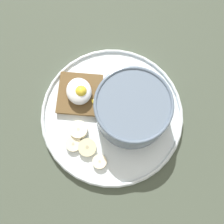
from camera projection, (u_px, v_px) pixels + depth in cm
name	position (u px, v px, depth cm)	size (l,w,h in cm)	color
ground_plane	(112.00, 117.00, 60.82)	(120.00, 120.00, 2.00)	#454E3F
plate	(112.00, 115.00, 59.09)	(26.94, 26.94, 1.60)	white
oatmeal_bowl	(133.00, 109.00, 55.66)	(13.75, 13.75, 6.93)	slate
toast_slice	(80.00, 94.00, 59.29)	(10.64, 10.64, 1.13)	brown
poached_egg	(80.00, 91.00, 57.57)	(6.93, 6.51, 3.04)	white
banana_slice_front	(100.00, 162.00, 56.09)	(3.68, 3.69, 1.08)	#F9E6BF
banana_slice_left	(87.00, 147.00, 56.61)	(3.44, 3.32, 1.53)	beige
banana_slice_back	(73.00, 144.00, 56.94)	(3.10, 3.16, 1.11)	beige
banana_slice_right	(79.00, 130.00, 57.45)	(3.64, 3.55, 1.49)	#F2E7C7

